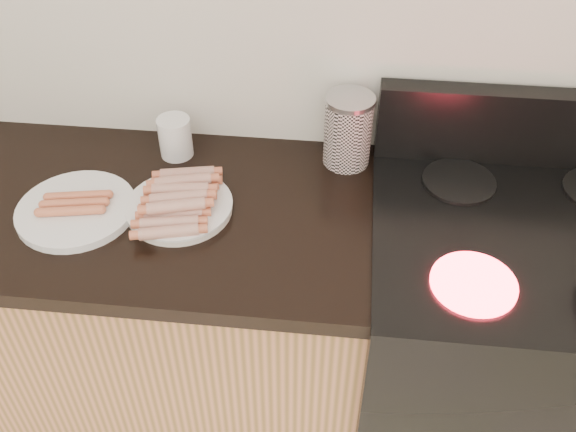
# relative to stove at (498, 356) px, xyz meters

# --- Properties ---
(stove) EXTENTS (0.76, 0.65, 0.91)m
(stove) POSITION_rel_stove_xyz_m (0.00, 0.00, 0.00)
(stove) COLOR black
(stove) RESTS_ON floor
(stove_panel) EXTENTS (0.76, 0.06, 0.20)m
(stove_panel) POSITION_rel_stove_xyz_m (0.00, 0.28, 0.55)
(stove_panel) COLOR black
(stove_panel) RESTS_ON stove
(burner_near_left) EXTENTS (0.18, 0.18, 0.01)m
(burner_near_left) POSITION_rel_stove_xyz_m (-0.17, -0.17, 0.46)
(burner_near_left) COLOR #FF1E2D
(burner_near_left) RESTS_ON stove
(burner_far_left) EXTENTS (0.18, 0.18, 0.01)m
(burner_far_left) POSITION_rel_stove_xyz_m (-0.17, 0.17, 0.46)
(burner_far_left) COLOR black
(burner_far_left) RESTS_ON stove
(main_plate) EXTENTS (0.33, 0.33, 0.02)m
(main_plate) POSITION_rel_stove_xyz_m (-0.84, 0.01, 0.45)
(main_plate) COLOR white
(main_plate) RESTS_ON counter_slab
(side_plate) EXTENTS (0.28, 0.28, 0.02)m
(side_plate) POSITION_rel_stove_xyz_m (-1.08, -0.03, 0.45)
(side_plate) COLOR silver
(side_plate) RESTS_ON counter_slab
(hotdog_pile) EXTENTS (0.13, 0.27, 0.05)m
(hotdog_pile) POSITION_rel_stove_xyz_m (-0.84, 0.01, 0.48)
(hotdog_pile) COLOR #954136
(hotdog_pile) RESTS_ON main_plate
(plain_sausages) EXTENTS (0.14, 0.10, 0.02)m
(plain_sausages) POSITION_rel_stove_xyz_m (-1.08, -0.03, 0.48)
(plain_sausages) COLOR orange
(plain_sausages) RESTS_ON side_plate
(canister) EXTENTS (0.12, 0.12, 0.19)m
(canister) POSITION_rel_stove_xyz_m (-0.45, 0.24, 0.54)
(canister) COLOR silver
(canister) RESTS_ON counter_slab
(mug) EXTENTS (0.11, 0.11, 0.11)m
(mug) POSITION_rel_stove_xyz_m (-0.90, 0.23, 0.50)
(mug) COLOR silver
(mug) RESTS_ON counter_slab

